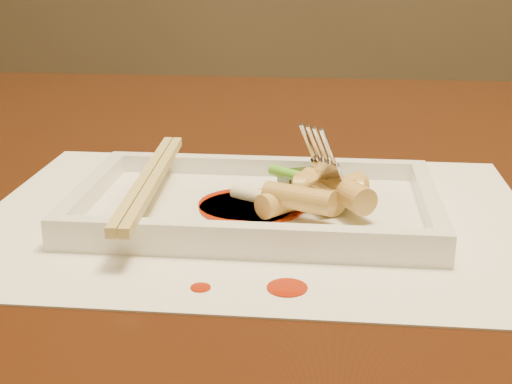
# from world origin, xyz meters

# --- Properties ---
(table) EXTENTS (1.40, 0.90, 0.75)m
(table) POSITION_xyz_m (0.00, 0.00, 0.65)
(table) COLOR black
(table) RESTS_ON ground
(placemat) EXTENTS (0.40, 0.30, 0.00)m
(placemat) POSITION_xyz_m (0.08, -0.13, 0.75)
(placemat) COLOR white
(placemat) RESTS_ON table
(sauce_splatter_a) EXTENTS (0.02, 0.02, 0.00)m
(sauce_splatter_a) POSITION_xyz_m (0.11, -0.24, 0.75)
(sauce_splatter_a) COLOR #9E1D04
(sauce_splatter_a) RESTS_ON placemat
(sauce_splatter_b) EXTENTS (0.01, 0.01, 0.00)m
(sauce_splatter_b) POSITION_xyz_m (0.06, -0.25, 0.75)
(sauce_splatter_b) COLOR #9E1D04
(sauce_splatter_b) RESTS_ON placemat
(plate_base) EXTENTS (0.26, 0.16, 0.01)m
(plate_base) POSITION_xyz_m (0.08, -0.13, 0.76)
(plate_base) COLOR white
(plate_base) RESTS_ON placemat
(plate_rim_far) EXTENTS (0.26, 0.01, 0.01)m
(plate_rim_far) POSITION_xyz_m (0.08, -0.05, 0.77)
(plate_rim_far) COLOR white
(plate_rim_far) RESTS_ON plate_base
(plate_rim_near) EXTENTS (0.26, 0.01, 0.01)m
(plate_rim_near) POSITION_xyz_m (0.08, -0.20, 0.77)
(plate_rim_near) COLOR white
(plate_rim_near) RESTS_ON plate_base
(plate_rim_left) EXTENTS (0.01, 0.14, 0.01)m
(plate_rim_left) POSITION_xyz_m (-0.05, -0.13, 0.77)
(plate_rim_left) COLOR white
(plate_rim_left) RESTS_ON plate_base
(plate_rim_right) EXTENTS (0.01, 0.14, 0.01)m
(plate_rim_right) POSITION_xyz_m (0.20, -0.13, 0.77)
(plate_rim_right) COLOR white
(plate_rim_right) RESTS_ON plate_base
(veg_piece) EXTENTS (0.05, 0.04, 0.01)m
(veg_piece) POSITION_xyz_m (0.11, -0.09, 0.77)
(veg_piece) COLOR black
(veg_piece) RESTS_ON plate_base
(scallion_white) EXTENTS (0.04, 0.03, 0.01)m
(scallion_white) POSITION_xyz_m (0.08, -0.14, 0.77)
(scallion_white) COLOR #EAEACC
(scallion_white) RESTS_ON plate_base
(scallion_green) EXTENTS (0.07, 0.06, 0.01)m
(scallion_green) POSITION_xyz_m (0.12, -0.11, 0.77)
(scallion_green) COLOR #48A81B
(scallion_green) RESTS_ON plate_base
(chopstick_a) EXTENTS (0.02, 0.21, 0.01)m
(chopstick_a) POSITION_xyz_m (-0.00, -0.13, 0.78)
(chopstick_a) COLOR tan
(chopstick_a) RESTS_ON plate_rim_near
(chopstick_b) EXTENTS (0.02, 0.21, 0.01)m
(chopstick_b) POSITION_xyz_m (0.00, -0.13, 0.78)
(chopstick_b) COLOR tan
(chopstick_b) RESTS_ON plate_rim_near
(fork) EXTENTS (0.09, 0.10, 0.14)m
(fork) POSITION_xyz_m (0.15, -0.11, 0.83)
(fork) COLOR silver
(fork) RESTS_ON plate_base
(sauce_blob_0) EXTENTS (0.07, 0.07, 0.00)m
(sauce_blob_0) POSITION_xyz_m (0.07, -0.14, 0.76)
(sauce_blob_0) COLOR #9E1D04
(sauce_blob_0) RESTS_ON plate_base
(sauce_blob_1) EXTENTS (0.07, 0.07, 0.00)m
(sauce_blob_1) POSITION_xyz_m (0.07, -0.13, 0.76)
(sauce_blob_1) COLOR #9E1D04
(sauce_blob_1) RESTS_ON plate_base
(sauce_blob_2) EXTENTS (0.06, 0.06, 0.00)m
(sauce_blob_2) POSITION_xyz_m (0.08, -0.13, 0.76)
(sauce_blob_2) COLOR #9E1D04
(sauce_blob_2) RESTS_ON plate_base
(rice_cake_0) EXTENTS (0.05, 0.04, 0.02)m
(rice_cake_0) POSITION_xyz_m (0.13, -0.11, 0.77)
(rice_cake_0) COLOR tan
(rice_cake_0) RESTS_ON plate_base
(rice_cake_1) EXTENTS (0.05, 0.05, 0.02)m
(rice_cake_1) POSITION_xyz_m (0.14, -0.12, 0.77)
(rice_cake_1) COLOR tan
(rice_cake_1) RESTS_ON plate_base
(rice_cake_2) EXTENTS (0.05, 0.03, 0.02)m
(rice_cake_2) POSITION_xyz_m (0.11, -0.16, 0.78)
(rice_cake_2) COLOR tan
(rice_cake_2) RESTS_ON plate_base
(rice_cake_3) EXTENTS (0.04, 0.05, 0.02)m
(rice_cake_3) POSITION_xyz_m (0.12, -0.13, 0.77)
(rice_cake_3) COLOR tan
(rice_cake_3) RESTS_ON plate_base
(rice_cake_4) EXTENTS (0.04, 0.04, 0.02)m
(rice_cake_4) POSITION_xyz_m (0.10, -0.14, 0.77)
(rice_cake_4) COLOR tan
(rice_cake_4) RESTS_ON plate_base
(rice_cake_5) EXTENTS (0.04, 0.05, 0.02)m
(rice_cake_5) POSITION_xyz_m (0.14, -0.14, 0.78)
(rice_cake_5) COLOR tan
(rice_cake_5) RESTS_ON plate_base
(rice_cake_6) EXTENTS (0.02, 0.04, 0.02)m
(rice_cake_6) POSITION_xyz_m (0.13, -0.11, 0.77)
(rice_cake_6) COLOR tan
(rice_cake_6) RESTS_ON plate_base
(rice_cake_7) EXTENTS (0.05, 0.02, 0.02)m
(rice_cake_7) POSITION_xyz_m (0.13, -0.12, 0.77)
(rice_cake_7) COLOR tan
(rice_cake_7) RESTS_ON plate_base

